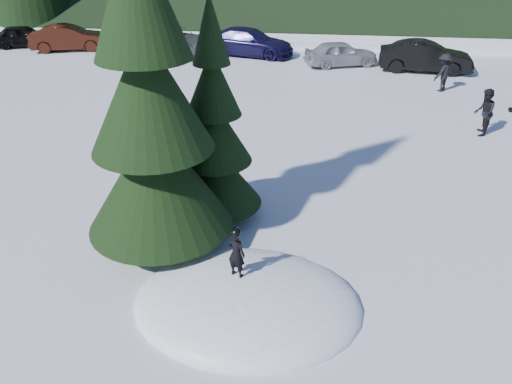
# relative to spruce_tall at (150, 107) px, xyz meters

# --- Properties ---
(ground) EXTENTS (200.00, 200.00, 0.00)m
(ground) POSITION_rel_spruce_tall_xyz_m (2.20, -1.80, -3.32)
(ground) COLOR white
(ground) RESTS_ON ground
(snow_mound) EXTENTS (4.48, 3.52, 0.96)m
(snow_mound) POSITION_rel_spruce_tall_xyz_m (2.20, -1.80, -3.32)
(snow_mound) COLOR white
(snow_mound) RESTS_ON ground
(spruce_tall) EXTENTS (3.20, 3.20, 8.60)m
(spruce_tall) POSITION_rel_spruce_tall_xyz_m (0.00, 0.00, 0.00)
(spruce_tall) COLOR black
(spruce_tall) RESTS_ON ground
(spruce_short) EXTENTS (2.20, 2.20, 5.37)m
(spruce_short) POSITION_rel_spruce_tall_xyz_m (1.00, 1.40, -1.22)
(spruce_short) COLOR black
(spruce_short) RESTS_ON ground
(child_skier) EXTENTS (0.44, 0.37, 1.01)m
(child_skier) POSITION_rel_spruce_tall_xyz_m (1.95, -1.52, -2.33)
(child_skier) COLOR black
(child_skier) RESTS_ON snow_mound
(adult_0) EXTENTS (0.79, 0.91, 1.63)m
(adult_0) POSITION_rel_spruce_tall_xyz_m (9.05, 7.90, -2.51)
(adult_0) COLOR black
(adult_0) RESTS_ON ground
(adult_2) EXTENTS (1.18, 1.15, 1.62)m
(adult_2) POSITION_rel_spruce_tall_xyz_m (8.71, 12.96, -2.51)
(adult_2) COLOR black
(adult_2) RESTS_ON ground
(car_0) EXTENTS (3.92, 2.70, 1.24)m
(car_0) POSITION_rel_spruce_tall_xyz_m (-13.92, 18.93, -2.70)
(car_0) COLOR black
(car_0) RESTS_ON ground
(car_1) EXTENTS (4.53, 2.70, 1.41)m
(car_1) POSITION_rel_spruce_tall_xyz_m (-10.86, 18.36, -2.61)
(car_1) COLOR black
(car_1) RESTS_ON ground
(car_2) EXTENTS (5.84, 4.21, 1.48)m
(car_2) POSITION_rel_spruce_tall_xyz_m (-4.74, 18.18, -2.58)
(car_2) COLOR #52565A
(car_2) RESTS_ON ground
(car_3) EXTENTS (5.28, 3.10, 1.44)m
(car_3) POSITION_rel_spruce_tall_xyz_m (-0.52, 18.43, -2.60)
(car_3) COLOR #110E34
(car_3) RESTS_ON ground
(car_4) EXTENTS (3.96, 2.61, 1.25)m
(car_4) POSITION_rel_spruce_tall_xyz_m (4.43, 16.76, -2.69)
(car_4) COLOR #95989D
(car_4) RESTS_ON ground
(car_5) EXTENTS (4.55, 2.00, 1.46)m
(car_5) POSITION_rel_spruce_tall_xyz_m (8.51, 16.18, -2.59)
(car_5) COLOR black
(car_5) RESTS_ON ground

